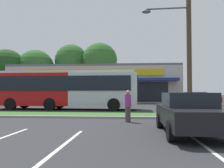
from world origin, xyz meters
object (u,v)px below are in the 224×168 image
at_px(car_0, 106,98).
at_px(pedestrian_by_pole, 128,106).
at_px(car_1, 189,113).
at_px(car_3, 197,99).
at_px(city_bus, 66,89).
at_px(utility_pole, 186,35).
at_px(car_2, 18,98).

xyz_separation_m(car_0, pedestrian_by_pole, (2.56, -13.78, 0.02)).
xyz_separation_m(car_1, car_3, (5.22, 17.61, 0.01)).
distance_m(city_bus, car_0, 6.74).
relative_size(car_1, car_3, 0.92).
bearing_deg(city_bus, car_1, -53.13).
bearing_deg(car_0, city_bus, 64.69).
distance_m(car_0, car_1, 17.45).
bearing_deg(utility_pole, city_bus, 151.96).
height_order(city_bus, car_3, city_bus).
bearing_deg(utility_pole, car_2, 145.55).
relative_size(utility_pole, car_0, 2.20).
distance_m(city_bus, car_3, 14.61).
xyz_separation_m(utility_pole, city_bus, (-9.00, 4.80, -3.25)).
distance_m(utility_pole, city_bus, 10.70).
bearing_deg(car_1, pedestrian_by_pole, -143.48).
bearing_deg(car_1, car_2, -138.69).
xyz_separation_m(car_1, car_2, (-15.28, 17.38, 0.01)).
height_order(utility_pole, car_0, utility_pole).
height_order(utility_pole, pedestrian_by_pole, utility_pole).
bearing_deg(city_bus, car_3, 29.57).
distance_m(car_0, pedestrian_by_pole, 14.02).
bearing_deg(car_3, car_2, -179.35).
bearing_deg(utility_pole, pedestrian_by_pole, -140.48).
height_order(car_0, car_2, car_2).
bearing_deg(city_bus, car_0, 66.19).
bearing_deg(car_3, pedestrian_by_pole, -116.99).
relative_size(city_bus, car_1, 2.86).
height_order(city_bus, car_2, city_bus).
xyz_separation_m(city_bus, car_0, (2.85, 6.02, -0.99)).
relative_size(car_0, car_1, 0.99).
distance_m(utility_pole, pedestrian_by_pole, 6.28).
bearing_deg(car_1, utility_pole, 167.07).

